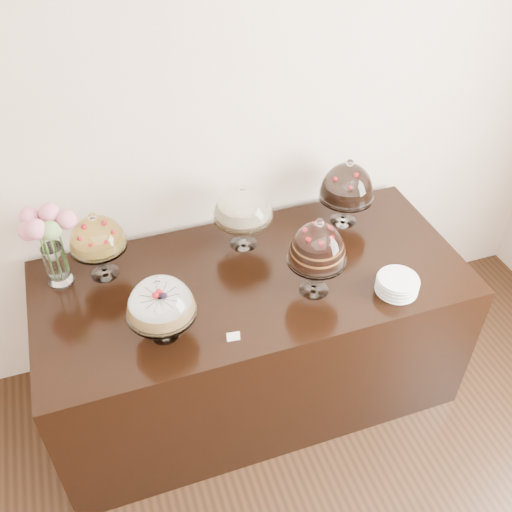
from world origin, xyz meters
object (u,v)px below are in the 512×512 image
object	(u,v)px
cake_stand_choco_layer	(318,246)
cake_stand_cheesecake	(243,207)
display_counter	(253,336)
plate_stack	(397,285)
cake_stand_sugar_sponge	(160,301)
flower_vase	(48,237)
cake_stand_dark_choco	(347,184)
cake_stand_fruit_tart	(97,236)

from	to	relation	value
cake_stand_choco_layer	cake_stand_cheesecake	xyz separation A→B (m)	(-0.22, 0.46, -0.03)
display_counter	plate_stack	distance (m)	0.87
cake_stand_sugar_sponge	plate_stack	world-z (taller)	cake_stand_sugar_sponge
cake_stand_sugar_sponge	flower_vase	xyz separation A→B (m)	(-0.43, 0.52, 0.07)
display_counter	cake_stand_sugar_sponge	bearing A→B (deg)	-155.52
display_counter	flower_vase	size ratio (longest dim) A/B	5.14
cake_stand_choco_layer	cake_stand_dark_choco	size ratio (longest dim) A/B	1.09
cake_stand_choco_layer	cake_stand_cheesecake	bearing A→B (deg)	115.50
cake_stand_choco_layer	plate_stack	bearing A→B (deg)	-20.04
display_counter	cake_stand_dark_choco	bearing A→B (deg)	23.80
cake_stand_fruit_tart	flower_vase	distance (m)	0.22
cake_stand_dark_choco	flower_vase	world-z (taller)	flower_vase
cake_stand_sugar_sponge	plate_stack	bearing A→B (deg)	-4.95
cake_stand_choco_layer	cake_stand_fruit_tart	size ratio (longest dim) A/B	1.15
display_counter	flower_vase	xyz separation A→B (m)	(-0.93, 0.29, 0.73)
cake_stand_cheesecake	cake_stand_dark_choco	xyz separation A→B (m)	(0.60, 0.01, -0.00)
cake_stand_sugar_sponge	flower_vase	distance (m)	0.68
cake_stand_choco_layer	plate_stack	world-z (taller)	cake_stand_choco_layer
cake_stand_fruit_tart	flower_vase	bearing A→B (deg)	174.18
cake_stand_sugar_sponge	plate_stack	size ratio (longest dim) A/B	1.72
cake_stand_choco_layer	cake_stand_dark_choco	distance (m)	0.61
display_counter	flower_vase	distance (m)	1.22
cake_stand_cheesecake	plate_stack	size ratio (longest dim) A/B	1.87
cake_stand_choco_layer	cake_stand_fruit_tart	distance (m)	1.07
flower_vase	plate_stack	world-z (taller)	flower_vase
cake_stand_fruit_tart	plate_stack	world-z (taller)	cake_stand_fruit_tart
cake_stand_sugar_sponge	plate_stack	distance (m)	1.16
cake_stand_sugar_sponge	flower_vase	world-z (taller)	flower_vase
cake_stand_choco_layer	plate_stack	distance (m)	0.47
cake_stand_dark_choco	display_counter	bearing A→B (deg)	-156.20
cake_stand_choco_layer	cake_stand_dark_choco	bearing A→B (deg)	50.70
cake_stand_cheesecake	flower_vase	size ratio (longest dim) A/B	0.89
cake_stand_fruit_tart	plate_stack	distance (m)	1.49
cake_stand_cheesecake	flower_vase	bearing A→B (deg)	178.52
cake_stand_sugar_sponge	cake_stand_cheesecake	size ratio (longest dim) A/B	0.92
cake_stand_cheesecake	cake_stand_dark_choco	size ratio (longest dim) A/B	0.95
cake_stand_fruit_tart	cake_stand_sugar_sponge	bearing A→B (deg)	-67.66
display_counter	cake_stand_fruit_tart	world-z (taller)	cake_stand_fruit_tart
cake_stand_fruit_tart	flower_vase	world-z (taller)	flower_vase
cake_stand_sugar_sponge	cake_stand_choco_layer	bearing A→B (deg)	3.08
cake_stand_sugar_sponge	cake_stand_choco_layer	size ratio (longest dim) A/B	0.80
display_counter	cake_stand_choco_layer	bearing A→B (deg)	-36.32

